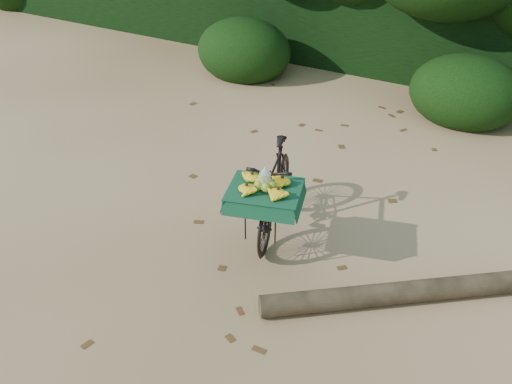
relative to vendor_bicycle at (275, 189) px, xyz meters
The scene contains 6 objects.
ground 0.64m from the vendor_bicycle, 131.28° to the left, with size 80.00×80.00×0.00m, color tan.
vendor_bicycle is the anchor object (origin of this frame).
fallen_log 2.00m from the vendor_bicycle, 12.36° to the right, with size 0.24×0.24×3.28m, color brown.
hedge_backdrop 6.53m from the vendor_bicycle, 91.68° to the left, with size 26.00×1.80×1.80m, color black.
bush_clumps 4.53m from the vendor_bicycle, 86.10° to the left, with size 8.80×1.70×0.90m, color black, non-canonical shape.
leaf_litter 1.05m from the vendor_bicycle, 102.45° to the left, with size 7.00×7.30×0.01m, color #4F3215, non-canonical shape.
Camera 1 is at (2.80, -5.15, 4.07)m, focal length 38.00 mm.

